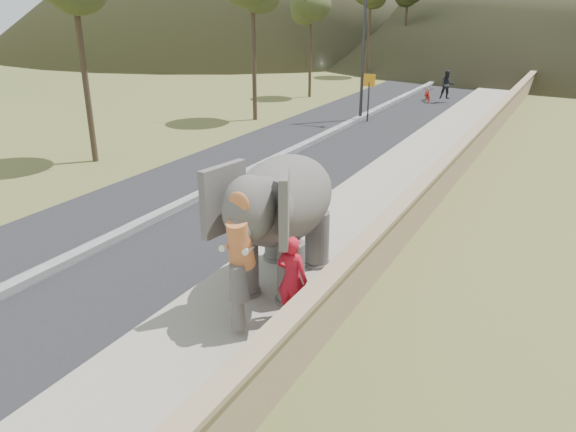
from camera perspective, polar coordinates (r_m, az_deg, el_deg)
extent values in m
plane|color=olive|center=(12.68, -0.05, -6.51)|extent=(160.00, 160.00, 0.00)
cube|color=black|center=(23.16, 0.61, 6.48)|extent=(7.00, 120.00, 0.03)
cube|color=black|center=(23.14, 0.62, 6.71)|extent=(0.35, 120.00, 0.22)
cube|color=#9E9687|center=(21.40, 12.64, 4.89)|extent=(3.00, 120.00, 0.15)
cube|color=tan|center=(20.93, 17.09, 5.46)|extent=(0.30, 120.00, 1.10)
cylinder|color=#323438|center=(29.34, 7.71, 17.31)|extent=(0.16, 0.16, 8.00)
cylinder|color=#2D2D33|center=(29.26, 8.15, 11.35)|extent=(0.08, 0.08, 2.00)
cube|color=orange|center=(29.09, 8.27, 13.48)|extent=(0.60, 0.05, 0.60)
imported|color=red|center=(10.55, 0.41, -6.38)|extent=(0.63, 0.41, 1.72)
imported|color=maroon|center=(36.12, 14.01, 11.89)|extent=(1.18, 1.77, 0.88)
imported|color=black|center=(35.78, 15.86, 12.71)|extent=(1.01, 0.91, 1.70)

